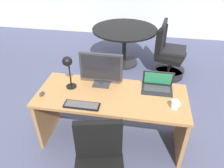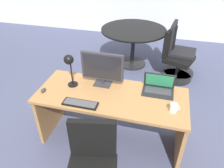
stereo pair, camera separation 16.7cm
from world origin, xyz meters
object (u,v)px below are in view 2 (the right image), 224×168
object	(u,v)px
meeting_chair_near	(175,60)
meeting_chair_far	(178,54)
desk	(112,106)
desk_lamp	(69,64)
laptop	(159,85)
monitor	(102,68)
keyboard	(80,104)
mouse	(43,90)
meeting_table	(133,38)
coffee_mug	(174,108)

from	to	relation	value
meeting_chair_near	meeting_chair_far	world-z (taller)	meeting_chair_far
desk	desk_lamp	world-z (taller)	desk_lamp
laptop	meeting_chair_near	distance (m)	1.62
desk_lamp	meeting_chair_near	world-z (taller)	desk_lamp
monitor	desk_lamp	distance (m)	0.37
monitor	meeting_chair_far	distance (m)	2.07
meeting_chair_near	meeting_chair_far	distance (m)	0.19
keyboard	mouse	bearing A→B (deg)	167.68
meeting_table	meeting_chair_near	world-z (taller)	meeting_chair_near
mouse	meeting_chair_far	bearing A→B (deg)	53.62
keyboard	coffee_mug	bearing A→B (deg)	7.94
laptop	meeting_table	world-z (taller)	laptop
meeting_table	meeting_chair_near	distance (m)	0.91
laptop	meeting_chair_near	bearing A→B (deg)	81.62
monitor	meeting_chair_near	distance (m)	1.91
coffee_mug	desk_lamp	bearing A→B (deg)	172.11
desk	meeting_table	world-z (taller)	meeting_table
coffee_mug	meeting_chair_near	xyz separation A→B (m)	(0.05, 1.88, -0.41)
mouse	desk	bearing A→B (deg)	14.05
meeting_table	mouse	bearing A→B (deg)	-106.64
meeting_chair_far	mouse	bearing A→B (deg)	-126.38
monitor	desk_lamp	world-z (taller)	same
monitor	desk	bearing A→B (deg)	-40.24
desk	meeting_chair_far	xyz separation A→B (m)	(0.77, 1.89, -0.12)
monitor	coffee_mug	size ratio (longest dim) A/B	4.88
mouse	meeting_chair_near	size ratio (longest dim) A/B	0.09
laptop	coffee_mug	world-z (taller)	laptop
laptop	meeting_chair_near	world-z (taller)	laptop
monitor	coffee_mug	distance (m)	0.90
desk	laptop	world-z (taller)	laptop
desk	laptop	bearing A→B (deg)	18.72
laptop	keyboard	world-z (taller)	laptop
meeting_chair_far	monitor	bearing A→B (deg)	-117.65
mouse	meeting_chair_near	distance (m)	2.45
mouse	meeting_chair_near	world-z (taller)	meeting_chair_near
desk	desk_lamp	distance (m)	0.71
mouse	monitor	bearing A→B (deg)	27.61
laptop	meeting_chair_near	size ratio (longest dim) A/B	0.39
laptop	meeting_chair_far	distance (m)	1.79
keyboard	desk_lamp	size ratio (longest dim) A/B	0.92
desk_lamp	desk	bearing A→B (deg)	0.41
desk	meeting_chair_near	bearing A→B (deg)	66.93
meeting_chair_near	laptop	bearing A→B (deg)	-98.38
monitor	desk_lamp	xyz separation A→B (m)	(-0.34, -0.13, 0.07)
monitor	meeting_chair_far	xyz separation A→B (m)	(0.92, 1.77, -0.55)
coffee_mug	meeting_chair_far	world-z (taller)	meeting_chair_far
desk_lamp	meeting_table	size ratio (longest dim) A/B	0.33
meeting_chair_far	desk_lamp	bearing A→B (deg)	-123.68
monitor	laptop	bearing A→B (deg)	3.63
laptop	keyboard	bearing A→B (deg)	-148.78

